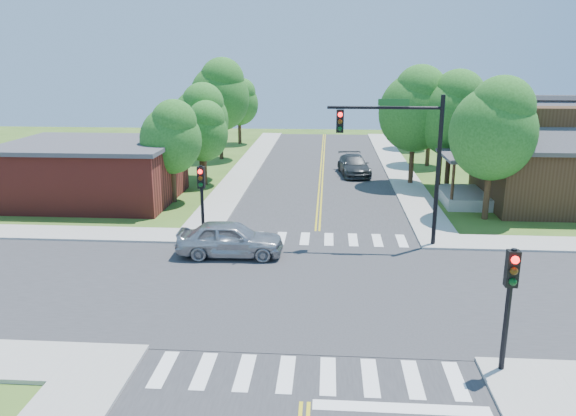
# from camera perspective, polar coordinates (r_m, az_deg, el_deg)

# --- Properties ---
(ground) EXTENTS (100.00, 100.00, 0.00)m
(ground) POSITION_cam_1_polar(r_m,az_deg,el_deg) (22.31, 2.58, -8.27)
(ground) COLOR #36581B
(ground) RESTS_ON ground
(road_ns) EXTENTS (10.00, 90.00, 0.04)m
(road_ns) POSITION_cam_1_polar(r_m,az_deg,el_deg) (22.30, 2.58, -8.23)
(road_ns) COLOR #2D2D30
(road_ns) RESTS_ON ground
(road_ew) EXTENTS (90.00, 10.00, 0.04)m
(road_ew) POSITION_cam_1_polar(r_m,az_deg,el_deg) (22.30, 2.58, -8.21)
(road_ew) COLOR #2D2D30
(road_ew) RESTS_ON ground
(intersection_patch) EXTENTS (10.20, 10.20, 0.06)m
(intersection_patch) POSITION_cam_1_polar(r_m,az_deg,el_deg) (22.31, 2.58, -8.27)
(intersection_patch) COLOR #2D2D30
(intersection_patch) RESTS_ON ground
(sidewalk_ne) EXTENTS (40.00, 40.00, 0.14)m
(sidewalk_ne) POSITION_cam_1_polar(r_m,az_deg,el_deg) (40.35, 26.36, 0.99)
(sidewalk_ne) COLOR #9E9B93
(sidewalk_ne) RESTS_ON ground
(sidewalk_nw) EXTENTS (40.00, 40.00, 0.14)m
(sidewalk_nw) POSITION_cam_1_polar(r_m,az_deg,el_deg) (40.73, -19.57, 1.82)
(sidewalk_nw) COLOR #9E9B93
(sidewalk_nw) RESTS_ON ground
(crosswalk_north) EXTENTS (8.85, 2.00, 0.01)m
(crosswalk_north) POSITION_cam_1_polar(r_m,az_deg,el_deg) (28.09, 2.95, -3.15)
(crosswalk_north) COLOR white
(crosswalk_north) RESTS_ON ground
(crosswalk_south) EXTENTS (8.85, 2.00, 0.01)m
(crosswalk_south) POSITION_cam_1_polar(r_m,az_deg,el_deg) (16.78, 1.94, -16.58)
(crosswalk_south) COLOR white
(crosswalk_south) RESTS_ON ground
(centerline) EXTENTS (0.30, 90.00, 0.01)m
(centerline) POSITION_cam_1_polar(r_m,az_deg,el_deg) (22.29, 2.58, -8.16)
(centerline) COLOR gold
(centerline) RESTS_ON ground
(stop_bar) EXTENTS (4.60, 0.45, 0.09)m
(stop_bar) POSITION_cam_1_polar(r_m,az_deg,el_deg) (15.75, 11.40, -19.45)
(stop_bar) COLOR white
(stop_bar) RESTS_ON ground
(signal_mast_ne) EXTENTS (5.30, 0.42, 7.20)m
(signal_mast_ne) POSITION_cam_1_polar(r_m,az_deg,el_deg) (26.58, 11.57, 6.17)
(signal_mast_ne) COLOR black
(signal_mast_ne) RESTS_ON ground
(signal_pole_se) EXTENTS (0.34, 0.42, 3.80)m
(signal_pole_se) POSITION_cam_1_polar(r_m,az_deg,el_deg) (16.88, 21.65, -7.55)
(signal_pole_se) COLOR black
(signal_pole_se) RESTS_ON ground
(signal_pole_nw) EXTENTS (0.34, 0.42, 3.80)m
(signal_pole_nw) POSITION_cam_1_polar(r_m,az_deg,el_deg) (27.45, -8.78, 1.93)
(signal_pole_nw) COLOR black
(signal_pole_nw) RESTS_ON ground
(house_ne) EXTENTS (13.05, 8.80, 7.11)m
(house_ne) POSITION_cam_1_polar(r_m,az_deg,el_deg) (38.05, 26.81, 5.18)
(house_ne) COLOR #372313
(house_ne) RESTS_ON ground
(building_nw) EXTENTS (10.40, 8.40, 3.73)m
(building_nw) POSITION_cam_1_polar(r_m,az_deg,el_deg) (37.38, -19.11, 3.57)
(building_nw) COLOR maroon
(building_nw) RESTS_ON ground
(tree_e_a) EXTENTS (4.67, 4.43, 7.93)m
(tree_e_a) POSITION_cam_1_polar(r_m,az_deg,el_deg) (32.49, 20.31, 7.76)
(tree_e_a) COLOR #382314
(tree_e_a) RESTS_ON ground
(tree_e_b) EXTENTS (4.76, 4.52, 8.09)m
(tree_e_b) POSITION_cam_1_polar(r_m,az_deg,el_deg) (39.64, 16.46, 9.41)
(tree_e_b) COLOR #382314
(tree_e_b) RESTS_ON ground
(tree_e_c) EXTENTS (4.35, 4.13, 7.40)m
(tree_e_c) POSITION_cam_1_polar(r_m,az_deg,el_deg) (47.76, 14.41, 9.89)
(tree_e_c) COLOR #382314
(tree_e_c) RESTS_ON ground
(tree_e_d) EXTENTS (4.01, 3.81, 6.81)m
(tree_e_d) POSITION_cam_1_polar(r_m,az_deg,el_deg) (56.36, 13.06, 10.32)
(tree_e_d) COLOR #382314
(tree_e_d) RESTS_ON ground
(tree_w_a) EXTENTS (3.76, 3.58, 6.40)m
(tree_w_a) POSITION_cam_1_polar(r_m,az_deg,el_deg) (35.17, -11.73, 7.22)
(tree_w_a) COLOR #382314
(tree_w_a) RESTS_ON ground
(tree_w_b) EXTENTS (4.17, 3.96, 7.08)m
(tree_w_b) POSITION_cam_1_polar(r_m,az_deg,el_deg) (41.80, -8.86, 9.20)
(tree_w_b) COLOR #382314
(tree_w_b) RESTS_ON ground
(tree_w_c) EXTENTS (5.18, 4.92, 8.80)m
(tree_w_c) POSITION_cam_1_polar(r_m,az_deg,el_deg) (49.77, -6.89, 11.51)
(tree_w_c) COLOR #382314
(tree_w_c) RESTS_ON ground
(tree_w_d) EXTENTS (3.97, 3.77, 6.75)m
(tree_w_d) POSITION_cam_1_polar(r_m,az_deg,el_deg) (58.67, -4.93, 10.79)
(tree_w_d) COLOR #382314
(tree_w_d) RESTS_ON ground
(tree_house) EXTENTS (4.92, 4.67, 8.36)m
(tree_house) POSITION_cam_1_polar(r_m,az_deg,el_deg) (40.17, 12.87, 9.97)
(tree_house) COLOR #382314
(tree_house) RESTS_ON ground
(tree_bldg) EXTENTS (3.51, 3.33, 5.96)m
(tree_bldg) POSITION_cam_1_polar(r_m,az_deg,el_deg) (39.77, -8.53, 7.85)
(tree_bldg) COLOR #382314
(tree_bldg) RESTS_ON ground
(car_silver) EXTENTS (2.23, 4.93, 1.64)m
(car_silver) POSITION_cam_1_polar(r_m,az_deg,el_deg) (25.65, -5.89, -3.19)
(car_silver) COLOR #A5A7AC
(car_silver) RESTS_ON ground
(car_dgrey) EXTENTS (3.28, 5.59, 1.48)m
(car_dgrey) POSITION_cam_1_polar(r_m,az_deg,el_deg) (43.39, 6.71, 4.29)
(car_dgrey) COLOR #303335
(car_dgrey) RESTS_ON ground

